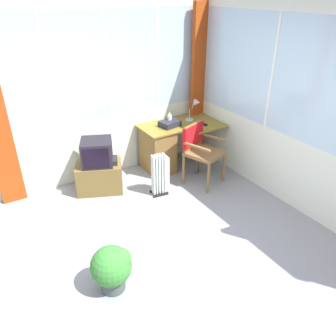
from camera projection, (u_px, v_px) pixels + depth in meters
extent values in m
cube|color=gray|center=(166.00, 271.00, 3.57)|extent=(5.14, 5.58, 0.06)
cube|color=silver|center=(87.00, 149.00, 5.06)|extent=(4.14, 0.06, 0.95)
cube|color=silver|center=(77.00, 69.00, 4.49)|extent=(4.05, 0.06, 1.45)
cube|color=silver|center=(68.00, 2.00, 4.10)|extent=(4.14, 0.06, 0.18)
cube|color=white|center=(46.00, 73.00, 4.30)|extent=(0.04, 0.07, 1.45)
cube|color=white|center=(106.00, 66.00, 4.68)|extent=(0.04, 0.07, 1.45)
cube|color=white|center=(156.00, 60.00, 5.06)|extent=(0.04, 0.07, 1.45)
cube|color=silver|center=(305.00, 179.00, 4.29)|extent=(0.06, 4.58, 0.95)
cube|color=silver|center=(326.00, 86.00, 3.72)|extent=(0.06, 4.49, 1.45)
cube|color=white|center=(274.00, 73.00, 4.29)|extent=(0.07, 0.04, 1.45)
cube|color=#A73D13|center=(199.00, 84.00, 5.50)|extent=(0.32, 0.11, 2.48)
cube|color=olive|center=(178.00, 124.00, 5.34)|extent=(1.25, 0.61, 0.02)
cube|color=olive|center=(210.00, 128.00, 5.18)|extent=(0.61, 0.20, 0.02)
cube|color=brown|center=(157.00, 150.00, 5.33)|extent=(0.40, 0.57, 0.69)
cylinder|color=#4C4C51|center=(197.00, 154.00, 5.19)|extent=(0.04, 0.04, 0.70)
cylinder|color=#4C4C51|center=(139.00, 147.00, 5.44)|extent=(0.04, 0.04, 0.70)
cylinder|color=#B2B7BC|center=(189.00, 120.00, 5.45)|extent=(0.13, 0.13, 0.02)
cylinder|color=#B2B7BC|center=(189.00, 114.00, 5.40)|extent=(0.02, 0.02, 0.17)
cylinder|color=#B2B7BC|center=(193.00, 104.00, 5.32)|extent=(0.02, 0.07, 0.16)
cone|color=#B2B7BC|center=(197.00, 102.00, 5.30)|extent=(0.14, 0.14, 0.12)
cube|color=black|center=(203.00, 124.00, 5.27)|extent=(0.06, 0.15, 0.02)
cylinder|color=white|center=(170.00, 120.00, 5.22)|extent=(0.06, 0.06, 0.16)
cone|color=white|center=(170.00, 114.00, 5.16)|extent=(0.06, 0.06, 0.06)
cube|color=#252632|center=(170.00, 124.00, 5.19)|extent=(0.34, 0.28, 0.09)
cylinder|color=brown|center=(208.00, 179.00, 4.75)|extent=(0.04, 0.04, 0.48)
cylinder|color=brown|center=(224.00, 167.00, 5.05)|extent=(0.04, 0.04, 0.48)
cylinder|color=brown|center=(183.00, 170.00, 4.99)|extent=(0.04, 0.04, 0.48)
cylinder|color=brown|center=(200.00, 159.00, 5.29)|extent=(0.04, 0.04, 0.48)
cube|color=brown|center=(205.00, 153.00, 4.90)|extent=(0.62, 0.62, 0.04)
cube|color=brown|center=(193.00, 136.00, 4.92)|extent=(0.42, 0.18, 0.38)
cube|color=red|center=(193.00, 135.00, 4.91)|extent=(0.45, 0.21, 0.32)
cube|color=brown|center=(197.00, 147.00, 4.66)|extent=(0.19, 0.42, 0.03)
cube|color=brown|center=(213.00, 137.00, 4.96)|extent=(0.19, 0.42, 0.03)
cube|color=brown|center=(100.00, 177.00, 4.85)|extent=(0.76, 0.66, 0.43)
cube|color=black|center=(97.00, 152.00, 4.66)|extent=(0.54, 0.53, 0.36)
cube|color=black|center=(96.00, 159.00, 4.49)|extent=(0.32, 0.14, 0.28)
cube|color=#262628|center=(108.00, 161.00, 4.75)|extent=(0.33, 0.31, 0.07)
cube|color=silver|center=(153.00, 175.00, 4.66)|extent=(0.03, 0.10, 0.59)
cube|color=silver|center=(156.00, 174.00, 4.68)|extent=(0.03, 0.10, 0.59)
cube|color=silver|center=(159.00, 174.00, 4.70)|extent=(0.03, 0.10, 0.59)
cube|color=silver|center=(161.00, 173.00, 4.71)|extent=(0.03, 0.10, 0.59)
cube|color=silver|center=(164.00, 173.00, 4.73)|extent=(0.03, 0.10, 0.59)
cube|color=black|center=(161.00, 195.00, 4.79)|extent=(0.23, 0.05, 0.03)
cube|color=black|center=(157.00, 190.00, 4.90)|extent=(0.23, 0.05, 0.03)
cube|color=silver|center=(167.00, 170.00, 4.73)|extent=(0.06, 0.09, 0.42)
cylinder|color=#424B48|center=(113.00, 282.00, 3.30)|extent=(0.25, 0.25, 0.14)
sphere|color=#378132|center=(111.00, 266.00, 3.19)|extent=(0.40, 0.40, 0.40)
sphere|color=#3C8834|center=(120.00, 259.00, 3.16)|extent=(0.22, 0.22, 0.22)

